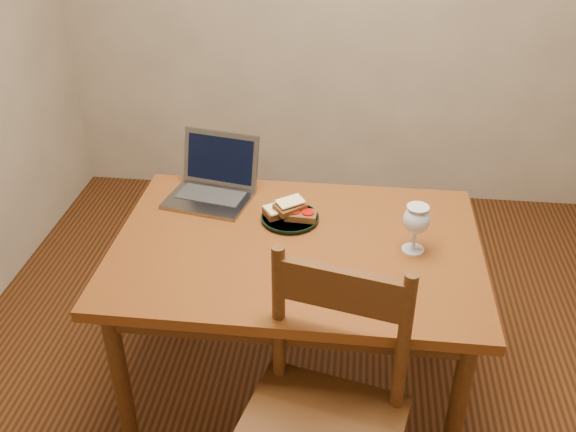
# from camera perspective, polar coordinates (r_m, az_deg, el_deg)

# --- Properties ---
(floor) EXTENTS (3.20, 3.20, 0.02)m
(floor) POSITION_cam_1_polar(r_m,az_deg,el_deg) (2.84, 2.36, -13.98)
(floor) COLOR black
(floor) RESTS_ON ground
(table) EXTENTS (1.30, 0.90, 0.74)m
(table) POSITION_cam_1_polar(r_m,az_deg,el_deg) (2.33, 0.76, -4.21)
(table) COLOR #4E210D
(table) RESTS_ON floor
(chair) EXTENTS (0.56, 0.54, 0.50)m
(chair) POSITION_cam_1_polar(r_m,az_deg,el_deg) (1.96, 3.06, -17.17)
(chair) COLOR #3E1D0C
(chair) RESTS_ON floor
(plate) EXTENTS (0.22, 0.22, 0.02)m
(plate) POSITION_cam_1_polar(r_m,az_deg,el_deg) (2.40, 0.19, -0.20)
(plate) COLOR black
(plate) RESTS_ON table
(sandwich_cheese) EXTENTS (0.14, 0.13, 0.04)m
(sandwich_cheese) POSITION_cam_1_polar(r_m,az_deg,el_deg) (2.40, -0.65, 0.55)
(sandwich_cheese) COLOR #381E0C
(sandwich_cheese) RESTS_ON plate
(sandwich_tomato) EXTENTS (0.12, 0.07, 0.04)m
(sandwich_tomato) POSITION_cam_1_polar(r_m,az_deg,el_deg) (2.37, 1.15, 0.16)
(sandwich_tomato) COLOR #381E0C
(sandwich_tomato) RESTS_ON plate
(sandwich_top) EXTENTS (0.13, 0.13, 0.04)m
(sandwich_top) POSITION_cam_1_polar(r_m,az_deg,el_deg) (2.38, 0.20, 0.93)
(sandwich_top) COLOR #381E0C
(sandwich_top) RESTS_ON plate
(milk_glass) EXTENTS (0.09, 0.09, 0.18)m
(milk_glass) POSITION_cam_1_polar(r_m,az_deg,el_deg) (2.24, 11.26, -1.11)
(milk_glass) COLOR white
(milk_glass) RESTS_ON table
(laptop) EXTENTS (0.37, 0.35, 0.23)m
(laptop) POSITION_cam_1_polar(r_m,az_deg,el_deg) (2.57, -6.59, 3.18)
(laptop) COLOR slate
(laptop) RESTS_ON table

